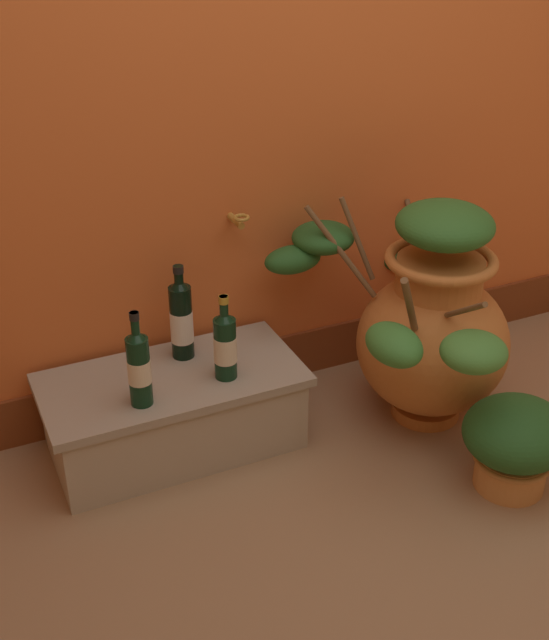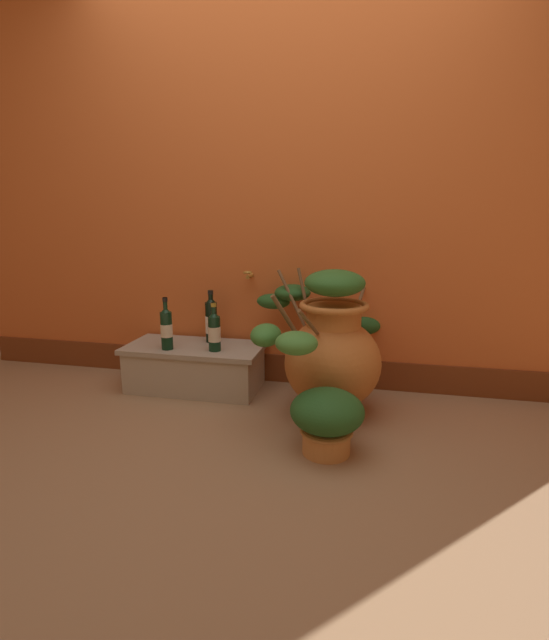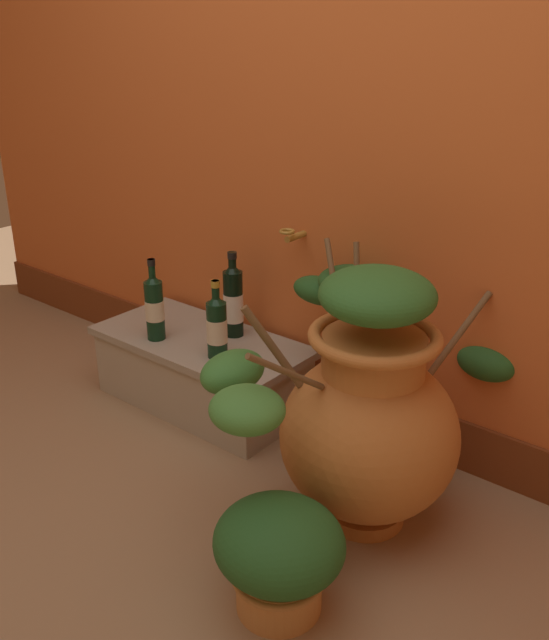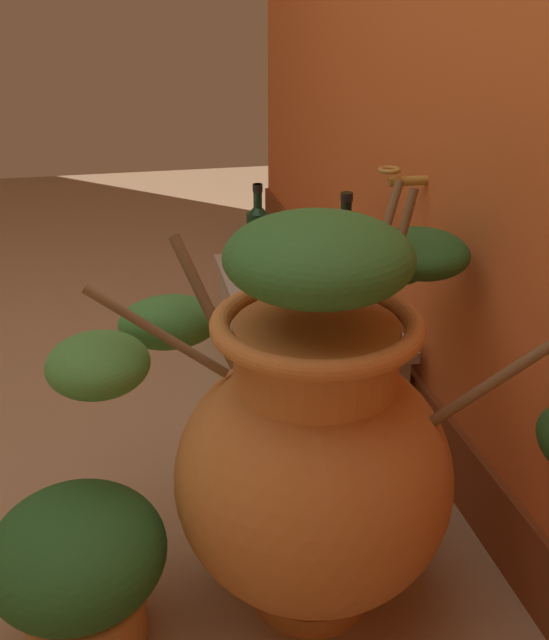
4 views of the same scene
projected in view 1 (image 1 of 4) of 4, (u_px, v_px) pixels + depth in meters
ground_plane at (451, 567)px, 2.34m from camera, size 7.00×7.00×0.00m
back_wall at (275, 27)px, 2.66m from camera, size 4.40×0.33×2.60m
terracotta_urn at (429, 325)px, 2.81m from camera, size 0.77×0.98×0.81m
stone_ledge at (174, 408)px, 2.76m from camera, size 0.86×0.42×0.28m
wine_bottle_left at (181, 318)px, 2.73m from camera, size 0.08×0.08×0.34m
wine_bottle_middle at (225, 343)px, 2.63m from camera, size 0.08×0.08×0.30m
wine_bottle_right at (139, 366)px, 2.49m from camera, size 0.07×0.07×0.32m
potted_shrub at (515, 441)px, 2.57m from camera, size 0.34×0.33×0.31m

